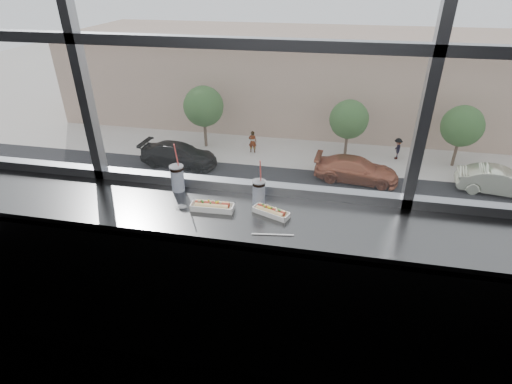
% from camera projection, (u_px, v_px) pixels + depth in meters
% --- Properties ---
extents(wall_back_lower, '(6.00, 0.00, 6.00)m').
position_uv_depth(wall_back_lower, '(245.00, 257.00, 2.85)').
color(wall_back_lower, black).
rests_on(wall_back_lower, ground).
extents(counter, '(6.00, 0.55, 0.06)m').
position_uv_depth(counter, '(234.00, 216.00, 2.36)').
color(counter, '#565656').
rests_on(counter, ground).
extents(counter_fascia, '(6.00, 0.04, 1.04)m').
position_uv_depth(counter_fascia, '(226.00, 312.00, 2.40)').
color(counter_fascia, '#565656').
rests_on(counter_fascia, ground).
extents(hotdog_tray_left, '(0.26, 0.09, 0.06)m').
position_uv_depth(hotdog_tray_left, '(212.00, 206.00, 2.35)').
color(hotdog_tray_left, white).
rests_on(hotdog_tray_left, counter).
extents(hotdog_tray_right, '(0.23, 0.15, 0.05)m').
position_uv_depth(hotdog_tray_right, '(271.00, 211.00, 2.31)').
color(hotdog_tray_right, white).
rests_on(hotdog_tray_right, counter).
extents(soda_cup_left, '(0.09, 0.09, 0.33)m').
position_uv_depth(soda_cup_left, '(177.00, 177.00, 2.53)').
color(soda_cup_left, white).
rests_on(soda_cup_left, counter).
extents(soda_cup_right, '(0.08, 0.08, 0.30)m').
position_uv_depth(soda_cup_right, '(259.00, 191.00, 2.38)').
color(soda_cup_right, white).
rests_on(soda_cup_right, counter).
extents(loose_straw, '(0.23, 0.04, 0.01)m').
position_uv_depth(loose_straw, '(273.00, 235.00, 2.14)').
color(loose_straw, white).
rests_on(loose_straw, counter).
extents(wrapper, '(0.08, 0.06, 0.02)m').
position_uv_depth(wrapper, '(181.00, 206.00, 2.38)').
color(wrapper, silver).
rests_on(wrapper, counter).
extents(plaza_ground, '(120.00, 120.00, 0.00)m').
position_uv_depth(plaza_ground, '(329.00, 101.00, 45.68)').
color(plaza_ground, '#B9B1A9').
rests_on(plaza_ground, ground).
extents(street_asphalt, '(80.00, 10.00, 0.06)m').
position_uv_depth(street_asphalt, '(315.00, 205.00, 25.60)').
color(street_asphalt, black).
rests_on(street_asphalt, plaza_ground).
extents(far_sidewalk, '(80.00, 6.00, 0.04)m').
position_uv_depth(far_sidewalk, '(322.00, 155.00, 32.43)').
color(far_sidewalk, '#B9B1A9').
rests_on(far_sidewalk, plaza_ground).
extents(far_building, '(50.00, 14.00, 8.00)m').
position_uv_depth(far_building, '(331.00, 77.00, 39.02)').
color(far_building, tan).
rests_on(far_building, plaza_ground).
extents(car_far_b, '(3.41, 7.00, 2.26)m').
position_uv_depth(car_far_b, '(357.00, 166.00, 28.01)').
color(car_far_b, '#A95336').
rests_on(car_far_b, street_asphalt).
extents(car_far_c, '(3.84, 7.31, 2.32)m').
position_uv_depth(car_far_c, '(501.00, 177.00, 26.41)').
color(car_far_c, beige).
rests_on(car_far_c, street_asphalt).
extents(car_far_a, '(3.31, 7.02, 2.28)m').
position_uv_depth(car_far_a, '(178.00, 151.00, 30.25)').
color(car_far_a, black).
rests_on(car_far_a, street_asphalt).
extents(car_near_d, '(2.57, 6.01, 1.99)m').
position_uv_depth(car_near_d, '(459.00, 243.00, 20.40)').
color(car_near_d, white).
rests_on(car_near_d, street_asphalt).
extents(car_near_b, '(2.85, 5.91, 1.91)m').
position_uv_depth(car_near_b, '(160.00, 211.00, 23.19)').
color(car_near_b, '#313131').
rests_on(car_near_b, street_asphalt).
extents(pedestrian_a, '(0.97, 0.73, 2.19)m').
position_uv_depth(pedestrian_a, '(253.00, 140.00, 32.42)').
color(pedestrian_a, '#66605B').
rests_on(pedestrian_a, far_sidewalk).
extents(pedestrian_c, '(0.69, 0.92, 2.07)m').
position_uv_depth(pedestrian_c, '(398.00, 147.00, 31.30)').
color(pedestrian_c, '#66605B').
rests_on(pedestrian_c, far_sidewalk).
extents(tree_left, '(3.30, 3.30, 5.15)m').
position_uv_depth(tree_left, '(204.00, 106.00, 32.39)').
color(tree_left, '#47382B').
rests_on(tree_left, far_sidewalk).
extents(tree_center, '(3.00, 3.00, 4.69)m').
position_uv_depth(tree_center, '(349.00, 119.00, 30.58)').
color(tree_center, '#47382B').
rests_on(tree_center, far_sidewalk).
extents(tree_right, '(3.03, 3.03, 4.74)m').
position_uv_depth(tree_right, '(462.00, 126.00, 29.18)').
color(tree_right, '#47382B').
rests_on(tree_right, far_sidewalk).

